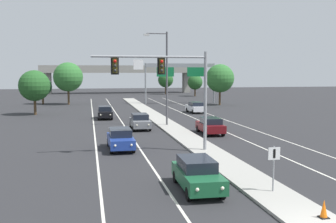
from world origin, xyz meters
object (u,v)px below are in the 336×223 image
street_lamp_median (165,73)px  car_oncoming_green (197,174)px  median_sign_post (274,162)px  tree_far_right_c (220,78)px  tree_far_right_b (195,82)px  tree_far_left_a (68,77)px  highway_sign_gantry (180,70)px  traffic_cone_median_nose (324,209)px  car_oncoming_black (105,112)px  car_oncoming_grey (140,121)px  tree_far_right_a (166,80)px  car_receding_darkred (210,125)px  tree_far_left_b (34,86)px  car_oncoming_blue (120,139)px  overhead_signal_mast (169,79)px  tree_far_left_c (43,87)px  car_receding_white (195,107)px

street_lamp_median → car_oncoming_green: 23.73m
median_sign_post → car_oncoming_green: 3.76m
tree_far_right_c → tree_far_right_b: tree_far_right_c is taller
tree_far_left_a → street_lamp_median: bearing=-69.5°
highway_sign_gantry → traffic_cone_median_nose: bearing=-97.7°
car_oncoming_black → car_oncoming_grey: bearing=-72.3°
highway_sign_gantry → tree_far_right_a: bearing=83.8°
car_receding_darkred → car_oncoming_grey: bearing=143.8°
median_sign_post → car_oncoming_grey: median_sign_post is taller
median_sign_post → tree_far_left_a: size_ratio=0.29×
tree_far_left_b → tree_far_right_a: bearing=59.1°
car_oncoming_blue → tree_far_right_c: size_ratio=0.62×
overhead_signal_mast → tree_far_right_c: (17.25, 38.85, -0.62)m
car_oncoming_black → median_sign_post: bearing=-78.5°
median_sign_post → tree_far_left_c: tree_far_left_c is taller
traffic_cone_median_nose → tree_far_left_b: tree_far_left_b is taller
car_oncoming_grey → car_receding_darkred: size_ratio=1.00×
car_receding_white → tree_far_left_a: (-18.68, 18.41, 4.16)m
car_oncoming_black → tree_far_left_b: size_ratio=0.73×
overhead_signal_mast → tree_far_left_c: 49.36m
overhead_signal_mast → tree_far_left_b: overhead_signal_mast is taller
median_sign_post → tree_far_right_a: bearing=82.3°
car_oncoming_grey → tree_far_right_c: size_ratio=0.62×
median_sign_post → tree_far_left_b: (-15.90, 39.04, 2.42)m
traffic_cone_median_nose → tree_far_right_c: size_ratio=0.10×
car_receding_white → car_oncoming_blue: bearing=-117.3°
tree_far_left_b → tree_far_left_a: bearing=77.5°
tree_far_left_c → car_receding_darkred: bearing=-63.7°
median_sign_post → car_receding_darkred: median_sign_post is taller
car_oncoming_black → tree_far_right_a: size_ratio=0.77×
tree_far_right_a → car_oncoming_blue: bearing=-103.8°
tree_far_left_c → traffic_cone_median_nose: bearing=-74.3°
car_oncoming_blue → car_receding_white: same height
street_lamp_median → tree_far_left_b: street_lamp_median is taller
tree_far_left_a → tree_far_left_c: bearing=156.4°
tree_far_right_c → tree_far_right_a: bearing=94.7°
car_oncoming_black → traffic_cone_median_nose: (7.00, -36.25, -0.31)m
street_lamp_median → tree_far_right_c: bearing=59.1°
car_oncoming_green → overhead_signal_mast: bearing=87.1°
car_oncoming_green → car_oncoming_blue: same height
tree_far_right_a → tree_far_right_c: bearing=-85.3°
overhead_signal_mast → car_oncoming_blue: overhead_signal_mast is taller
tree_far_right_c → car_receding_darkred: bearing=-110.6°
car_oncoming_blue → tree_far_left_c: bearing=103.2°
car_oncoming_blue → tree_far_left_a: tree_far_left_a is taller
car_receding_white → tree_far_right_b: (10.23, 37.27, 2.60)m
car_oncoming_black → traffic_cone_median_nose: car_oncoming_black is taller
car_oncoming_blue → tree_far_left_a: bearing=97.8°
tree_far_right_c → tree_far_right_b: (2.41, 25.27, -1.33)m
car_oncoming_green → car_oncoming_grey: 21.35m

